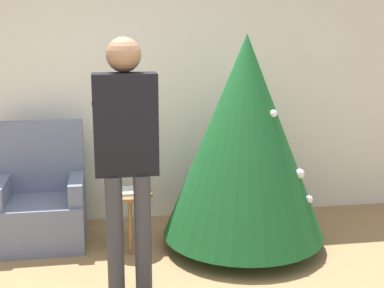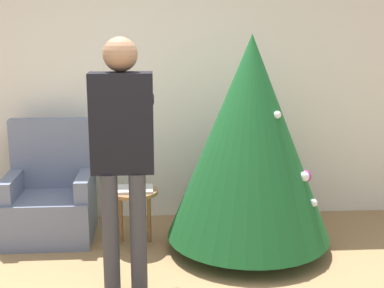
{
  "view_description": "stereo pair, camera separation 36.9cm",
  "coord_description": "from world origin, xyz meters",
  "px_view_note": "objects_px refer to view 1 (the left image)",
  "views": [
    {
      "loc": [
        -0.19,
        -2.93,
        1.91
      ],
      "look_at": [
        0.46,
        0.99,
        1.01
      ],
      "focal_mm": 50.0,
      "sensor_mm": 36.0,
      "label": 1
    },
    {
      "loc": [
        0.18,
        -2.98,
        1.91
      ],
      "look_at": [
        0.46,
        0.99,
        1.01
      ],
      "focal_mm": 50.0,
      "sensor_mm": 36.0,
      "label": 2
    }
  ],
  "objects_px": {
    "armchair": "(41,203)",
    "person_standing": "(126,142)",
    "christmas_tree": "(245,137)",
    "side_stool": "(129,201)"
  },
  "relations": [
    {
      "from": "armchair",
      "to": "person_standing",
      "type": "xyz_separation_m",
      "value": [
        0.73,
        -1.04,
        0.76
      ]
    },
    {
      "from": "armchair",
      "to": "person_standing",
      "type": "relative_size",
      "value": 0.58
    },
    {
      "from": "person_standing",
      "to": "christmas_tree",
      "type": "bearing_deg",
      "value": 32.14
    },
    {
      "from": "christmas_tree",
      "to": "person_standing",
      "type": "distance_m",
      "value": 1.21
    },
    {
      "from": "christmas_tree",
      "to": "person_standing",
      "type": "bearing_deg",
      "value": -147.86
    },
    {
      "from": "armchair",
      "to": "side_stool",
      "type": "height_order",
      "value": "armchair"
    },
    {
      "from": "armchair",
      "to": "christmas_tree",
      "type": "bearing_deg",
      "value": -12.95
    },
    {
      "from": "christmas_tree",
      "to": "side_stool",
      "type": "relative_size",
      "value": 3.61
    },
    {
      "from": "christmas_tree",
      "to": "armchair",
      "type": "relative_size",
      "value": 1.73
    },
    {
      "from": "armchair",
      "to": "side_stool",
      "type": "bearing_deg",
      "value": -20.11
    }
  ]
}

